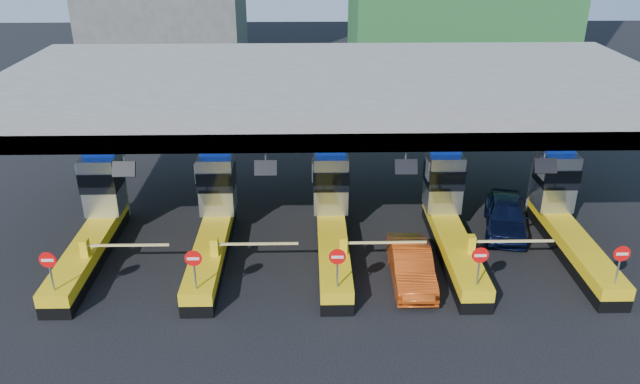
{
  "coord_description": "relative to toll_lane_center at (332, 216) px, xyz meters",
  "views": [
    {
      "loc": [
        -1.01,
        -23.41,
        13.22
      ],
      "look_at": [
        -0.51,
        0.0,
        2.64
      ],
      "focal_mm": 35.0,
      "sensor_mm": 36.0,
      "label": 1
    }
  ],
  "objects": [
    {
      "name": "toll_canopy",
      "position": [
        -0.0,
        2.59,
        4.74
      ],
      "size": [
        28.0,
        12.09,
        7.0
      ],
      "color": "slate",
      "rests_on": "ground"
    },
    {
      "name": "toll_lane_left",
      "position": [
        -5.0,
        0.0,
        0.0
      ],
      "size": [
        4.43,
        8.0,
        4.16
      ],
      "color": "black",
      "rests_on": "ground"
    },
    {
      "name": "ground",
      "position": [
        -0.0,
        -0.28,
        -1.4
      ],
      "size": [
        120.0,
        120.0,
        0.0
      ],
      "primitive_type": "plane",
      "color": "black",
      "rests_on": "ground"
    },
    {
      "name": "toll_lane_far_right",
      "position": [
        10.0,
        0.0,
        0.0
      ],
      "size": [
        4.43,
        8.0,
        4.16
      ],
      "color": "black",
      "rests_on": "ground"
    },
    {
      "name": "toll_lane_right",
      "position": [
        5.0,
        0.0,
        0.0
      ],
      "size": [
        4.43,
        8.0,
        4.16
      ],
      "color": "black",
      "rests_on": "ground"
    },
    {
      "name": "toll_lane_far_left",
      "position": [
        -10.0,
        0.0,
        0.0
      ],
      "size": [
        4.43,
        8.0,
        4.16
      ],
      "color": "black",
      "rests_on": "ground"
    },
    {
      "name": "toll_lane_center",
      "position": [
        0.0,
        0.0,
        0.0
      ],
      "size": [
        4.43,
        8.0,
        4.16
      ],
      "color": "black",
      "rests_on": "ground"
    },
    {
      "name": "van",
      "position": [
        7.88,
        1.13,
        -0.62
      ],
      "size": [
        2.87,
        4.84,
        1.54
      ],
      "primitive_type": "imported",
      "rotation": [
        0.0,
        0.0,
        -0.25
      ],
      "color": "black",
      "rests_on": "ground"
    },
    {
      "name": "red_car",
      "position": [
        2.96,
        -3.0,
        -0.69
      ],
      "size": [
        1.58,
        4.35,
        1.42
      ],
      "primitive_type": "imported",
      "rotation": [
        0.0,
        0.0,
        -0.02
      ],
      "color": "#B63D0E",
      "rests_on": "ground"
    }
  ]
}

